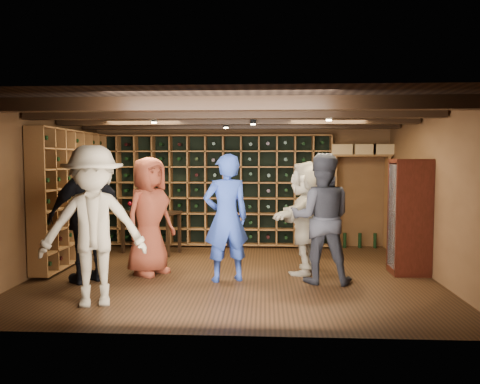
# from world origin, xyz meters

# --- Properties ---
(ground) EXTENTS (6.00, 6.00, 0.00)m
(ground) POSITION_xyz_m (0.00, 0.00, 0.00)
(ground) COLOR #311C0D
(ground) RESTS_ON ground
(room_shell) EXTENTS (6.00, 6.00, 6.00)m
(room_shell) POSITION_xyz_m (0.00, 0.05, 2.42)
(room_shell) COLOR brown
(room_shell) RESTS_ON ground
(wine_rack_back) EXTENTS (4.65, 0.30, 2.20)m
(wine_rack_back) POSITION_xyz_m (-0.52, 2.33, 1.15)
(wine_rack_back) COLOR brown
(wine_rack_back) RESTS_ON ground
(wine_rack_left) EXTENTS (0.30, 2.65, 2.20)m
(wine_rack_left) POSITION_xyz_m (-2.83, 0.82, 1.15)
(wine_rack_left) COLOR brown
(wine_rack_left) RESTS_ON ground
(crate_shelf) EXTENTS (1.20, 0.32, 2.07)m
(crate_shelf) POSITION_xyz_m (2.41, 2.32, 1.57)
(crate_shelf) COLOR brown
(crate_shelf) RESTS_ON ground
(display_cabinet) EXTENTS (0.55, 0.50, 1.75)m
(display_cabinet) POSITION_xyz_m (2.71, 0.20, 0.86)
(display_cabinet) COLOR #36110A
(display_cabinet) RESTS_ON ground
(man_blue_shirt) EXTENTS (0.79, 0.65, 1.85)m
(man_blue_shirt) POSITION_xyz_m (-0.07, -0.36, 0.93)
(man_blue_shirt) COLOR navy
(man_blue_shirt) RESTS_ON ground
(man_grey_suit) EXTENTS (0.96, 0.78, 1.86)m
(man_grey_suit) POSITION_xyz_m (1.30, -0.38, 0.93)
(man_grey_suit) COLOR black
(man_grey_suit) RESTS_ON ground
(guest_red_floral) EXTENTS (0.96, 1.05, 1.81)m
(guest_red_floral) POSITION_xyz_m (-1.29, -0.01, 0.90)
(guest_red_floral) COLOR maroon
(guest_red_floral) RESTS_ON ground
(guest_woman_black) EXTENTS (1.12, 1.14, 1.93)m
(guest_woman_black) POSITION_xyz_m (-2.05, -0.53, 0.97)
(guest_woman_black) COLOR black
(guest_woman_black) RESTS_ON ground
(guest_khaki) EXTENTS (1.41, 1.06, 1.94)m
(guest_khaki) POSITION_xyz_m (-1.58, -1.58, 0.97)
(guest_khaki) COLOR #807358
(guest_khaki) RESTS_ON ground
(guest_beige) EXTENTS (1.10, 1.69, 1.75)m
(guest_beige) POSITION_xyz_m (1.12, 0.21, 0.87)
(guest_beige) COLOR gray
(guest_beige) RESTS_ON ground
(tasting_table) EXTENTS (1.17, 0.83, 1.08)m
(tasting_table) POSITION_xyz_m (-1.66, 1.59, 0.71)
(tasting_table) COLOR black
(tasting_table) RESTS_ON ground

